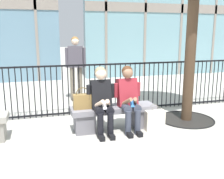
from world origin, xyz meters
The scene contains 8 objects.
ground_plane centered at (0.00, 0.00, 0.00)m, with size 60.00×60.00×0.00m, color #B2ADA3.
stone_bench centered at (0.00, 0.00, 0.27)m, with size 1.60×0.44×0.45m.
seated_person_with_phone centered at (-0.25, -0.13, 0.65)m, with size 0.52×0.66×1.21m.
seated_person_companion centered at (0.25, -0.13, 0.65)m, with size 0.52×0.66×1.21m.
handbag_on_bench centered at (-0.58, -0.01, 0.59)m, with size 0.35×0.14×0.40m.
shopping_bag centered at (0.73, -0.27, 0.20)m, with size 0.37×0.16×0.49m.
bystander_at_railing centered at (-0.35, 2.44, 1.00)m, with size 0.55×0.30×1.71m.
plaza_railing centered at (0.00, 1.09, 0.57)m, with size 8.38×0.04×1.13m.
Camera 1 is at (-1.31, -4.54, 1.80)m, focal length 41.78 mm.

